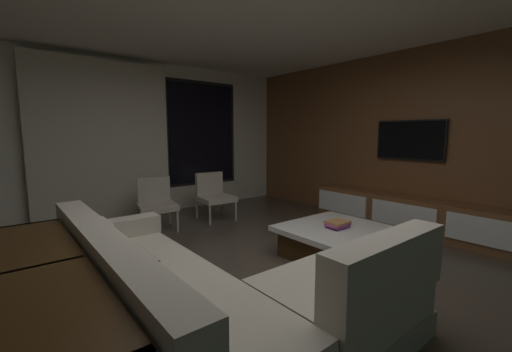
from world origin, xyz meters
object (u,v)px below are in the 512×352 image
at_px(accent_chair_near_window, 213,193).
at_px(accent_chair_by_curtain, 156,201).
at_px(book_stack_on_coffee_table, 337,224).
at_px(mounted_tv, 410,140).
at_px(sectional_couch, 207,298).
at_px(console_table_behind_couch, 50,320).
at_px(coffee_table, 338,242).
at_px(media_console, 413,216).

xyz_separation_m(accent_chair_near_window, accent_chair_by_curtain, (-0.99, 0.04, 0.00)).
bearing_deg(book_stack_on_coffee_table, mounted_tv, 3.28).
bearing_deg(sectional_couch, console_table_behind_couch, 171.93).
bearing_deg(sectional_couch, coffee_table, 9.76).
height_order(book_stack_on_coffee_table, media_console, media_console).
height_order(media_console, mounted_tv, mounted_tv).
relative_size(accent_chair_near_window, media_console, 0.25).
xyz_separation_m(sectional_couch, accent_chair_near_window, (1.75, 2.77, 0.14)).
relative_size(accent_chair_near_window, accent_chair_by_curtain, 1.00).
bearing_deg(media_console, accent_chair_by_curtain, 138.05).
xyz_separation_m(sectional_couch, coffee_table, (1.95, 0.34, -0.10)).
bearing_deg(media_console, mounted_tv, 47.62).
xyz_separation_m(sectional_couch, book_stack_on_coffee_table, (1.94, 0.34, 0.11)).
height_order(coffee_table, accent_chair_by_curtain, accent_chair_by_curtain).
height_order(sectional_couch, accent_chair_near_window, sectional_couch).
xyz_separation_m(accent_chair_near_window, console_table_behind_couch, (-2.66, -2.64, -0.02)).
distance_m(sectional_couch, accent_chair_by_curtain, 2.91).
bearing_deg(mounted_tv, console_table_behind_couch, -176.09).
relative_size(sectional_couch, accent_chair_near_window, 3.21).
distance_m(accent_chair_by_curtain, console_table_behind_couch, 3.15).
xyz_separation_m(sectional_couch, accent_chair_by_curtain, (0.75, 2.81, 0.14)).
height_order(media_console, console_table_behind_couch, console_table_behind_couch).
relative_size(sectional_couch, book_stack_on_coffee_table, 9.29).
height_order(accent_chair_by_curtain, media_console, accent_chair_by_curtain).
bearing_deg(console_table_behind_couch, mounted_tv, 3.91).
distance_m(book_stack_on_coffee_table, accent_chair_by_curtain, 2.73).
height_order(book_stack_on_coffee_table, mounted_tv, mounted_tv).
bearing_deg(sectional_couch, accent_chair_near_window, 57.74).
bearing_deg(coffee_table, mounted_tv, 3.59).
height_order(book_stack_on_coffee_table, console_table_behind_couch, console_table_behind_couch).
bearing_deg(media_console, accent_chair_near_window, 126.31).
xyz_separation_m(media_console, mounted_tv, (0.18, 0.20, 1.10)).
distance_m(book_stack_on_coffee_table, console_table_behind_couch, 2.86).
height_order(coffee_table, media_console, media_console).
height_order(accent_chair_near_window, media_console, accent_chair_near_window).
xyz_separation_m(sectional_couch, console_table_behind_couch, (-0.91, 0.13, 0.13)).
distance_m(book_stack_on_coffee_table, accent_chair_near_window, 2.43).
xyz_separation_m(sectional_couch, media_console, (3.60, 0.25, -0.04)).
distance_m(coffee_table, media_console, 1.65).
xyz_separation_m(book_stack_on_coffee_table, media_console, (1.66, -0.09, -0.15)).
bearing_deg(book_stack_on_coffee_table, accent_chair_near_window, 94.49).
xyz_separation_m(coffee_table, media_console, (1.65, -0.08, 0.06)).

